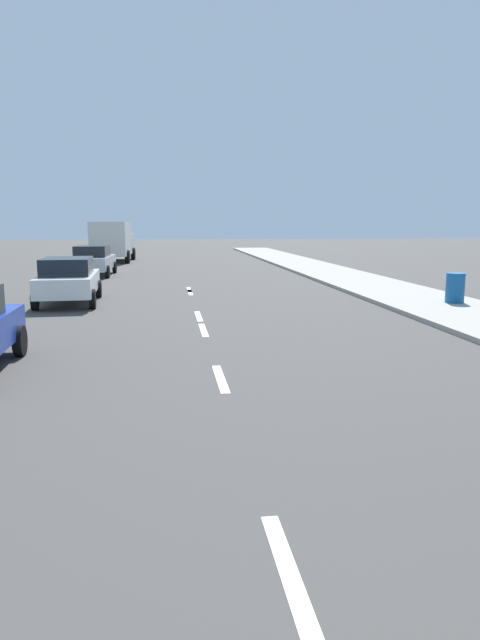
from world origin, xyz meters
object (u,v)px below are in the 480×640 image
(delivery_truck, at_px, (113,240))
(trash_bin_far, at_px, (455,288))
(parked_car_white, at_px, (68,279))
(parked_car_silver, at_px, (93,260))

(delivery_truck, height_order, trash_bin_far, delivery_truck)
(parked_car_white, bearing_deg, parked_car_silver, 89.89)
(parked_car_white, height_order, delivery_truck, delivery_truck)
(delivery_truck, bearing_deg, trash_bin_far, -58.61)
(parked_car_silver, bearing_deg, trash_bin_far, -42.41)
(parked_car_silver, distance_m, trash_bin_far, 18.40)
(delivery_truck, relative_size, trash_bin_far, 6.51)
(delivery_truck, bearing_deg, parked_car_silver, -87.81)
(parked_car_white, xyz_separation_m, parked_car_silver, (-0.46, 10.42, 0.00))
(parked_car_white, height_order, trash_bin_far, parked_car_white)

